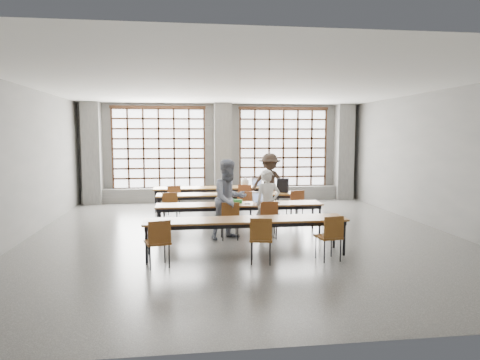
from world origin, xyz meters
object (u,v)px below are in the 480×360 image
phone (247,204)px  chair_near_right (330,233)px  mouse (278,202)px  chair_near_mid (261,235)px  desk_row_d (246,222)px  chair_mid_right (296,202)px  laptop_front (261,200)px  chair_back_left (173,197)px  laptop_back (258,184)px  red_pouch (157,240)px  chair_front_left (230,217)px  chair_front_right (269,216)px  plastic_bag (245,182)px  chair_near_left (158,239)px  chair_mid_centre (245,203)px  student_male (268,204)px  chair_mid_left (170,205)px  desk_row_c (239,206)px  student_female (229,199)px  desk_row_b (228,196)px  student_back (270,183)px  chair_back_mid (245,195)px  backpack (283,185)px  chair_back_right (270,195)px  desk_row_a (217,189)px  green_box (237,201)px

phone → chair_near_right: bearing=-63.2°
mouse → chair_near_mid: bearing=-109.3°
desk_row_d → chair_mid_right: size_ratio=4.55×
chair_near_right → laptop_front: size_ratio=2.15×
chair_near_mid → chair_back_left: bearing=108.2°
laptop_back → mouse: laptop_back is taller
chair_near_right → red_pouch: 3.22m
chair_front_left → chair_front_right: bearing=0.0°
plastic_bag → laptop_front: bearing=-91.4°
chair_near_left → chair_mid_centre: bearing=60.7°
desk_row_d → chair_mid_centre: 3.12m
mouse → student_male: bearing=-126.1°
chair_mid_left → student_male: bearing=-36.5°
desk_row_c → student_female: bearing=-121.0°
desk_row_b → chair_near_right: (1.50, -4.35, -0.13)m
chair_mid_right → student_back: (-0.40, 1.66, 0.37)m
desk_row_b → chair_front_right: 2.56m
chair_back_mid → chair_near_left: size_ratio=1.00×
chair_back_left → chair_front_right: bearing=-56.2°
chair_back_mid → backpack: (0.99, -0.86, 0.39)m
chair_near_right → student_back: (-0.08, 5.38, 0.37)m
chair_mid_left → phone: chair_mid_left is taller
desk_row_c → student_male: bearing=-39.8°
chair_back_right → laptop_back: bearing=108.4°
desk_row_b → red_pouch: 4.61m
desk_row_d → chair_near_left: 1.80m
chair_front_right → plastic_bag: plastic_bag is taller
chair_back_mid → mouse: bearing=-80.9°
phone → backpack: backpack is taller
chair_back_mid → laptop_back: size_ratio=2.02×
backpack → student_back: bearing=122.0°
backpack → plastic_bag: size_ratio=1.40×
laptop_front → chair_back_right: bearing=73.9°
desk_row_a → phone: 3.50m
chair_mid_left → chair_front_right: bearing=-38.6°
student_back → chair_near_mid: bearing=-103.3°
laptop_front → laptop_back: (0.51, 3.36, 0.00)m
desk_row_c → chair_mid_left: 2.08m
desk_row_a → phone: phone is taller
chair_back_left → laptop_front: 3.44m
phone → chair_back_right: bearing=68.5°
chair_back_left → laptop_back: 2.82m
chair_mid_right → chair_near_left: same height
desk_row_d → mouse: mouse is taller
chair_mid_left → chair_near_left: (-0.09, -3.72, 0.00)m
chair_mid_right → laptop_back: 2.38m
desk_row_d → green_box: green_box is taller
chair_near_left → student_female: size_ratio=0.48×
desk_row_b → mouse: mouse is taller
green_box → backpack: backpack is taller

